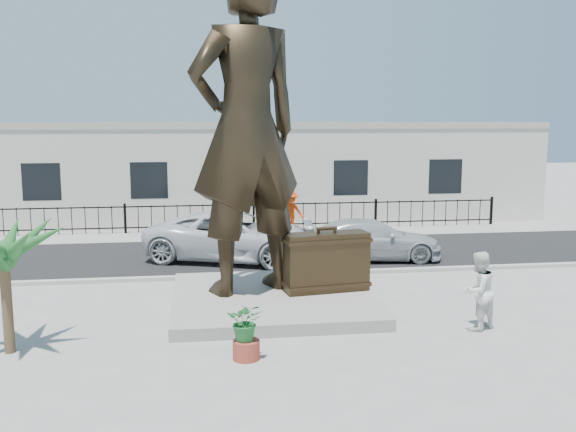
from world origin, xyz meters
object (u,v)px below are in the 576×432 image
(statue, at_px, (246,129))
(suitcase, at_px, (326,262))
(car_white, at_px, (234,236))
(tourist, at_px, (478,291))

(statue, relative_size, suitcase, 3.86)
(statue, bearing_deg, car_white, -112.35)
(statue, xyz_separation_m, car_white, (-0.06, 5.09, -3.77))
(statue, bearing_deg, tourist, 126.25)
(suitcase, bearing_deg, car_white, 103.58)
(suitcase, xyz_separation_m, car_white, (-2.17, 5.39, -0.24))
(suitcase, relative_size, car_white, 0.37)
(tourist, bearing_deg, statue, -58.80)
(suitcase, distance_m, tourist, 4.12)
(statue, relative_size, tourist, 4.66)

